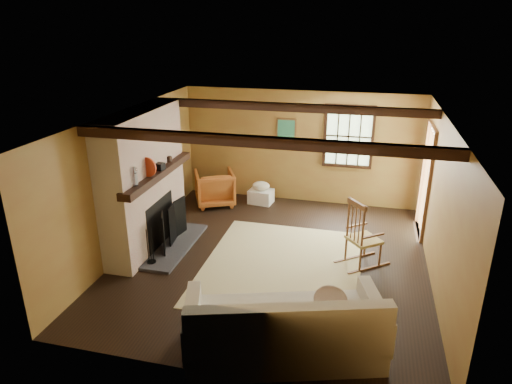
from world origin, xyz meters
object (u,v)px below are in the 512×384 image
(fireplace, at_px, (145,186))
(armchair, at_px, (215,188))
(sofa, at_px, (285,331))
(laundry_basket, at_px, (261,196))
(rocking_chair, at_px, (362,238))

(fireplace, xyz_separation_m, armchair, (0.52, 2.06, -0.73))
(sofa, relative_size, laundry_basket, 5.02)
(armchair, bearing_deg, laundry_basket, 171.69)
(fireplace, height_order, sofa, fireplace)
(fireplace, height_order, armchair, fireplace)
(fireplace, bearing_deg, laundry_basket, 58.20)
(rocking_chair, distance_m, laundry_basket, 3.11)
(laundry_basket, bearing_deg, armchair, -162.48)
(rocking_chair, xyz_separation_m, laundry_basket, (-2.19, 2.19, -0.33))
(sofa, bearing_deg, laundry_basket, 89.50)
(fireplace, relative_size, armchair, 2.95)
(fireplace, distance_m, armchair, 2.25)
(rocking_chair, relative_size, armchair, 1.40)
(rocking_chair, height_order, armchair, rocking_chair)
(sofa, height_order, armchair, sofa)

